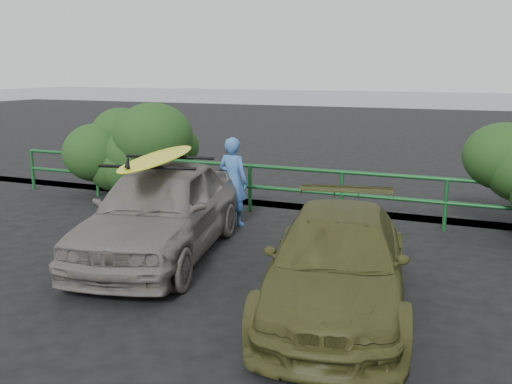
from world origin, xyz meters
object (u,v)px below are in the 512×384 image
(guardrail, at_px, (294,192))
(man, at_px, (233,181))
(olive_vehicle, at_px, (337,262))
(sedan, at_px, (161,210))
(surfboard, at_px, (159,158))

(guardrail, relative_size, man, 8.08)
(olive_vehicle, bearing_deg, man, 122.00)
(guardrail, distance_m, olive_vehicle, 4.70)
(sedan, bearing_deg, man, 70.72)
(guardrail, height_order, man, man)
(sedan, bearing_deg, olive_vehicle, -28.51)
(olive_vehicle, xyz_separation_m, man, (-2.90, 3.15, 0.25))
(guardrail, distance_m, surfboard, 3.66)
(guardrail, xyz_separation_m, surfboard, (-1.18, -3.28, 1.11))
(sedan, relative_size, olive_vehicle, 1.06)
(guardrail, distance_m, sedan, 3.50)
(guardrail, xyz_separation_m, man, (-0.89, -1.10, 0.35))
(olive_vehicle, height_order, man, man)
(guardrail, height_order, surfboard, surfboard)
(sedan, relative_size, surfboard, 1.53)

